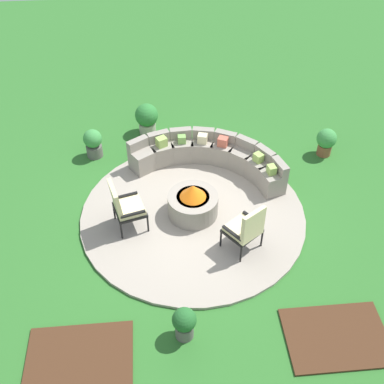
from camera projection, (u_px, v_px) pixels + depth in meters
ground_plane at (193, 215)px, 9.62m from camera, size 24.00×24.00×0.00m
patio_circle at (193, 214)px, 9.60m from camera, size 4.49×4.49×0.06m
mulch_bed_left at (79, 358)px, 7.31m from camera, size 1.63×1.16×0.04m
mulch_bed_right at (336, 337)px, 7.58m from camera, size 1.63×1.16×0.04m
fire_pit at (193, 203)px, 9.39m from camera, size 1.00×1.00×0.73m
curved_stone_bench at (210, 157)px, 10.44m from camera, size 3.28×1.78×0.71m
lounge_chair_front_left at (125, 205)px, 8.95m from camera, size 0.72×0.72×1.08m
lounge_chair_front_right at (246, 228)px, 8.53m from camera, size 0.81×0.81×1.04m
potted_plant_0 at (326, 141)px, 10.85m from camera, size 0.45×0.45×0.67m
potted_plant_1 at (93, 142)px, 10.81m from camera, size 0.42×0.42×0.69m
potted_plant_2 at (147, 118)px, 11.47m from camera, size 0.55×0.55×0.77m
potted_plant_3 at (184, 323)px, 7.39m from camera, size 0.39×0.39×0.63m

